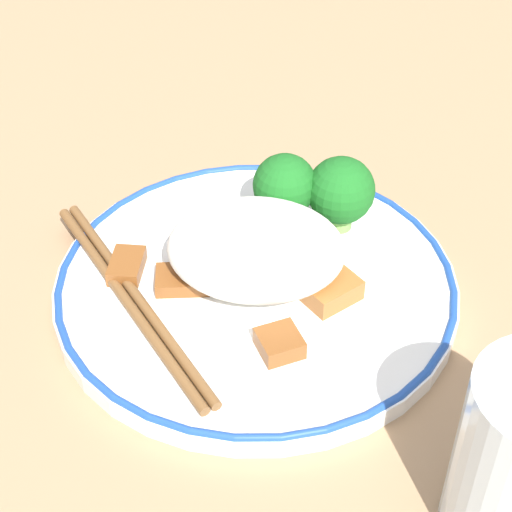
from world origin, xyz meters
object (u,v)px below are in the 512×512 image
(broccoli_back_left, at_px, (341,191))
(chopsticks, at_px, (131,298))
(broccoli_back_center, at_px, (285,186))
(plate, at_px, (256,285))

(broccoli_back_left, height_order, chopsticks, broccoli_back_left)
(broccoli_back_left, distance_m, broccoli_back_center, 0.04)
(broccoli_back_left, bearing_deg, chopsticks, -145.43)
(broccoli_back_left, height_order, broccoli_back_center, same)
(broccoli_back_left, xyz_separation_m, chopsticks, (-0.13, -0.09, -0.03))
(plate, distance_m, broccoli_back_center, 0.07)
(plate, xyz_separation_m, broccoli_back_left, (0.05, 0.06, 0.03))
(plate, height_order, broccoli_back_center, broccoli_back_center)
(plate, xyz_separation_m, chopsticks, (-0.08, -0.03, 0.01))
(broccoli_back_center, xyz_separation_m, chopsticks, (-0.09, -0.09, -0.03))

